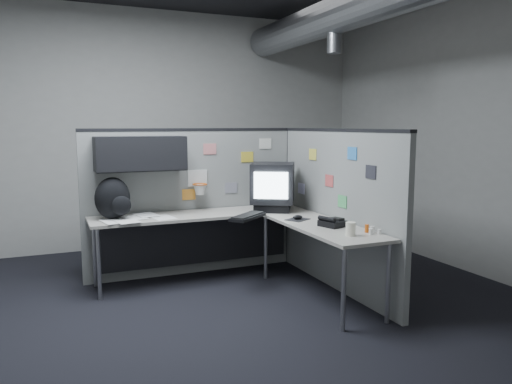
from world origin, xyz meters
name	(u,v)px	position (x,y,z in m)	size (l,w,h in m)	color
room	(300,77)	(0.56, 0.00, 2.10)	(5.62, 5.62, 3.22)	black
partition_back	(180,187)	(-0.25, 1.23, 1.00)	(2.44, 0.42, 1.63)	gray
partition_right	(336,209)	(1.10, 0.22, 0.82)	(0.07, 2.23, 1.63)	gray
desk	(232,227)	(0.15, 0.70, 0.61)	(2.31, 2.11, 0.73)	#A39E93
monitor	(273,186)	(0.69, 0.86, 1.00)	(0.62, 0.62, 0.52)	black
keyboard	(248,216)	(0.25, 0.52, 0.75)	(0.48, 0.44, 0.04)	black
mouse	(298,218)	(0.68, 0.26, 0.75)	(0.27, 0.26, 0.05)	black
phone	(332,223)	(0.82, -0.16, 0.77)	(0.24, 0.26, 0.10)	black
bottles	(371,230)	(0.98, -0.55, 0.76)	(0.12, 0.14, 0.07)	silver
cup	(351,229)	(0.76, -0.56, 0.79)	(0.08, 0.08, 0.12)	white
papers	(137,218)	(-0.78, 0.92, 0.74)	(0.75, 0.60, 0.01)	white
backpack	(113,199)	(-1.00, 0.99, 0.94)	(0.38, 0.34, 0.42)	black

